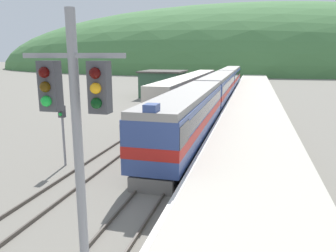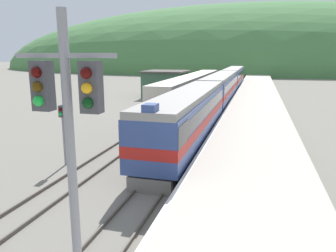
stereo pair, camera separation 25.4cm
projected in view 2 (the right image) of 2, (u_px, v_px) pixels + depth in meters
The scene contains 11 objects.
track_main at pixel (235, 86), 70.45m from camera, with size 1.52×180.00×0.16m.
track_siding at pixel (214, 85), 71.61m from camera, with size 1.52×180.00×0.16m.
platform at pixel (257, 96), 50.30m from camera, with size 6.32×140.00×0.96m.
distant_hills at pixel (247, 70), 143.77m from camera, with size 233.15×104.92×54.77m.
station_shed at pixel (166, 83), 52.76m from camera, with size 6.73×7.13×4.13m.
express_train_lead_car at pixel (189, 116), 24.33m from camera, with size 2.96×19.32×4.39m.
carriage_second at pixel (221, 88), 44.84m from camera, with size 2.95×21.99×4.03m.
carriage_third at pixel (234, 77), 66.39m from camera, with size 2.95×21.99×4.03m.
siding_train at pixel (193, 87), 48.47m from camera, with size 2.90×35.83×3.67m.
signal_mast_main at pixel (69, 139), 6.77m from camera, with size 2.20×0.42×7.55m.
signal_post_siding at pixel (63, 122), 19.61m from camera, with size 0.36×0.42×3.76m.
Camera 2 is at (4.85, -1.96, 6.67)m, focal length 35.00 mm.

